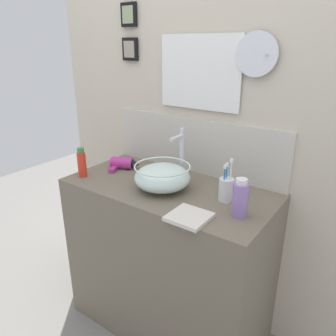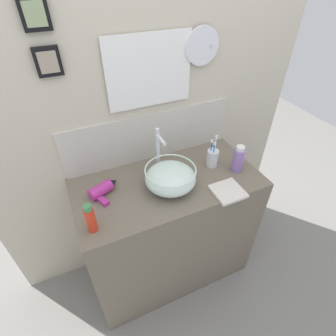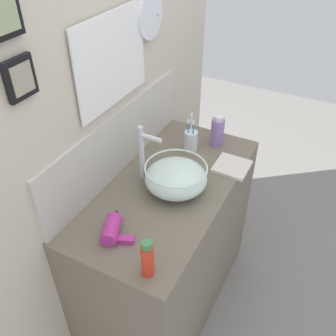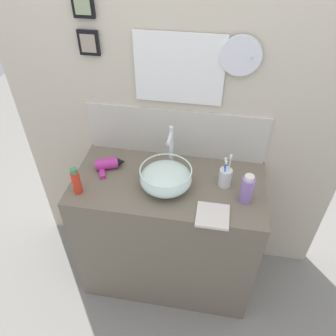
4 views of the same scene
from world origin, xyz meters
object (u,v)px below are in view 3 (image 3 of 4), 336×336
at_px(hair_drier, 113,227).
at_px(spray_bottle, 147,259).
at_px(glass_bowl_sink, 176,177).
at_px(toothbrush_cup, 191,140).
at_px(faucet, 144,151).
at_px(hand_towel, 232,166).
at_px(shampoo_bottle, 218,131).

relative_size(hair_drier, spray_bottle, 1.10).
bearing_deg(glass_bowl_sink, toothbrush_cup, 12.80).
relative_size(glass_bowl_sink, spray_bottle, 1.71).
bearing_deg(hair_drier, faucet, 10.12).
height_order(hair_drier, spray_bottle, spray_bottle).
bearing_deg(faucet, hand_towel, -51.46).
distance_m(glass_bowl_sink, shampoo_bottle, 0.42).
relative_size(glass_bowl_sink, faucet, 1.00).
distance_m(faucet, hand_towel, 0.45).
relative_size(hair_drier, toothbrush_cup, 0.88).
xyz_separation_m(hair_drier, shampoo_bottle, (0.77, -0.13, 0.05)).
height_order(faucet, hand_towel, faucet).
bearing_deg(hand_towel, faucet, 128.54).
bearing_deg(shampoo_bottle, spray_bottle, -174.24).
xyz_separation_m(glass_bowl_sink, faucet, (-0.00, 0.16, 0.09)).
height_order(hair_drier, shampoo_bottle, shampoo_bottle).
height_order(spray_bottle, hand_towel, spray_bottle).
xyz_separation_m(glass_bowl_sink, spray_bottle, (-0.45, -0.12, 0.01)).
xyz_separation_m(shampoo_bottle, hand_towel, (-0.16, -0.14, -0.07)).
distance_m(glass_bowl_sink, faucet, 0.18).
relative_size(shampoo_bottle, hand_towel, 1.04).
distance_m(glass_bowl_sink, hand_towel, 0.32).
bearing_deg(hair_drier, spray_bottle, -115.57).
xyz_separation_m(toothbrush_cup, spray_bottle, (-0.76, -0.19, 0.02)).
xyz_separation_m(toothbrush_cup, hand_towel, (-0.05, -0.24, -0.05)).
bearing_deg(hand_towel, hair_drier, 156.29).
relative_size(hair_drier, shampoo_bottle, 1.06).
height_order(spray_bottle, shampoo_bottle, shampoo_bottle).
distance_m(hair_drier, spray_bottle, 0.24).
bearing_deg(spray_bottle, toothbrush_cup, 13.82).
distance_m(spray_bottle, hand_towel, 0.72).
bearing_deg(glass_bowl_sink, faucet, 90.00).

